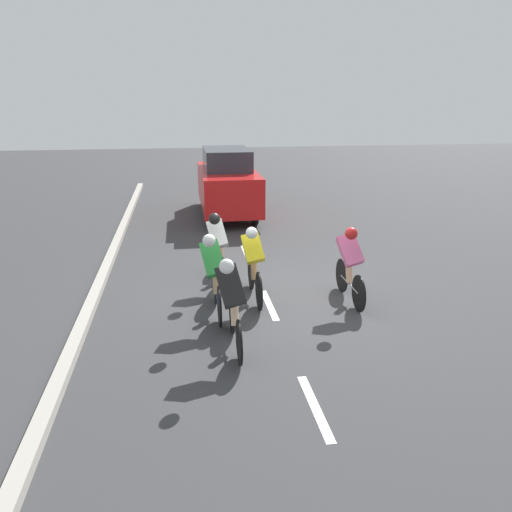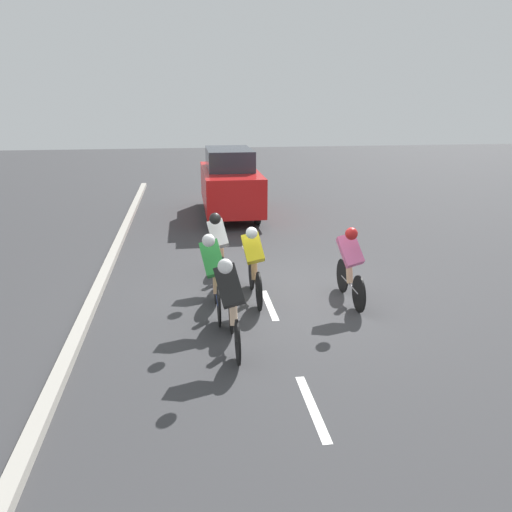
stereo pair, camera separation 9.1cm
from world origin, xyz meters
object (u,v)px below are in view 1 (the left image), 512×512
at_px(cyclist_pink, 350,262).
at_px(cyclist_white, 218,244).
at_px(cyclist_yellow, 254,262).
at_px(support_car, 227,182).
at_px(cyclist_black, 232,300).
at_px(cyclist_green, 214,272).

relative_size(cyclist_pink, cyclist_white, 0.97).
relative_size(cyclist_yellow, support_car, 0.40).
bearing_deg(cyclist_black, support_car, -95.11).
bearing_deg(cyclist_white, cyclist_pink, 147.10).
xyz_separation_m(cyclist_white, support_car, (-0.78, -6.11, 0.25)).
xyz_separation_m(cyclist_pink, cyclist_green, (2.47, 0.21, 0.01)).
relative_size(cyclist_green, support_car, 0.38).
height_order(cyclist_white, cyclist_black, cyclist_black).
distance_m(cyclist_yellow, cyclist_green, 0.96).
bearing_deg(cyclist_white, support_car, -97.24).
xyz_separation_m(cyclist_pink, cyclist_white, (2.26, -1.46, 0.01)).
relative_size(cyclist_white, cyclist_black, 1.02).
distance_m(cyclist_pink, cyclist_black, 2.74).
relative_size(cyclist_black, cyclist_green, 1.00).
distance_m(cyclist_black, cyclist_green, 1.28).
bearing_deg(cyclist_yellow, support_car, -91.76).
relative_size(cyclist_white, support_car, 0.38).
relative_size(cyclist_pink, cyclist_green, 0.98).
relative_size(cyclist_white, cyclist_green, 1.02).
distance_m(cyclist_white, cyclist_yellow, 1.23).
bearing_deg(cyclist_pink, cyclist_yellow, -12.10).
height_order(cyclist_pink, cyclist_white, cyclist_white).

